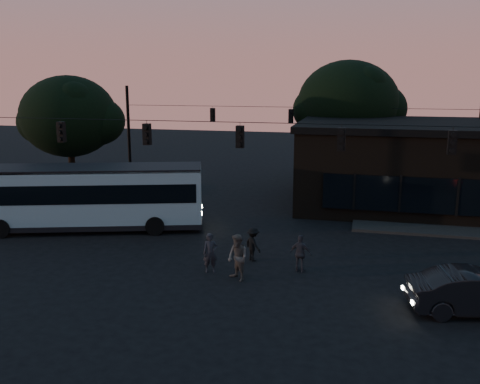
% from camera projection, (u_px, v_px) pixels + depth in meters
% --- Properties ---
extents(ground, '(120.00, 120.00, 0.00)m').
position_uv_depth(ground, '(217.00, 285.00, 21.43)').
color(ground, black).
rests_on(ground, ground).
extents(sidewalk_far_right, '(14.00, 10.00, 0.15)m').
position_uv_depth(sidewalk_far_right, '(474.00, 215.00, 31.97)').
color(sidewalk_far_right, black).
rests_on(sidewalk_far_right, ground).
extents(sidewalk_far_left, '(14.00, 10.00, 0.15)m').
position_uv_depth(sidewalk_far_left, '(82.00, 193.00, 37.92)').
color(sidewalk_far_left, black).
rests_on(sidewalk_far_left, ground).
extents(building, '(15.40, 10.41, 5.40)m').
position_uv_depth(building, '(421.00, 165.00, 33.97)').
color(building, black).
rests_on(building, ground).
extents(tree_behind, '(7.60, 7.60, 9.43)m').
position_uv_depth(tree_behind, '(348.00, 104.00, 40.10)').
color(tree_behind, black).
rests_on(tree_behind, ground).
extents(tree_left, '(6.40, 6.40, 8.30)m').
position_uv_depth(tree_left, '(69.00, 117.00, 35.81)').
color(tree_left, black).
rests_on(tree_left, ground).
extents(signal_rig_near, '(26.24, 0.30, 7.50)m').
position_uv_depth(signal_rig_near, '(240.00, 161.00, 24.29)').
color(signal_rig_near, black).
rests_on(signal_rig_near, ground).
extents(signal_rig_far, '(26.24, 0.30, 7.50)m').
position_uv_depth(signal_rig_far, '(291.00, 132.00, 39.54)').
color(signal_rig_far, black).
rests_on(signal_rig_far, ground).
extents(bus, '(12.62, 6.36, 3.48)m').
position_uv_depth(bus, '(88.00, 194.00, 28.93)').
color(bus, '#819EA5').
rests_on(bus, ground).
extents(car, '(4.99, 2.53, 1.57)m').
position_uv_depth(car, '(478.00, 293.00, 18.75)').
color(car, black).
rests_on(car, ground).
extents(pedestrian_a, '(0.73, 0.61, 1.71)m').
position_uv_depth(pedestrian_a, '(210.00, 253.00, 22.74)').
color(pedestrian_a, black).
rests_on(pedestrian_a, ground).
extents(pedestrian_b, '(1.19, 1.16, 1.93)m').
position_uv_depth(pedestrian_b, '(238.00, 258.00, 21.83)').
color(pedestrian_b, '#423E3C').
rests_on(pedestrian_b, ground).
extents(pedestrian_c, '(1.02, 0.57, 1.64)m').
position_uv_depth(pedestrian_c, '(301.00, 254.00, 22.77)').
color(pedestrian_c, '#26272F').
rests_on(pedestrian_c, ground).
extents(pedestrian_d, '(1.13, 1.11, 1.55)m').
position_uv_depth(pedestrian_d, '(253.00, 244.00, 24.17)').
color(pedestrian_d, black).
rests_on(pedestrian_d, ground).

